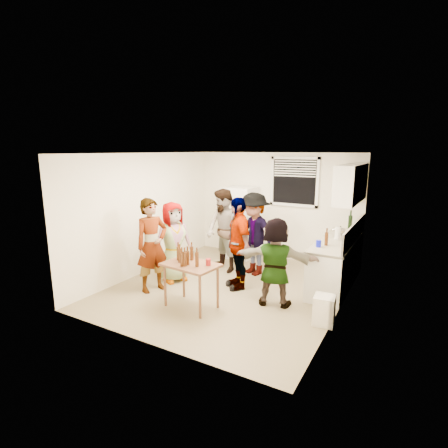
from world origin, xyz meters
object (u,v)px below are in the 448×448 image
Objects in this scene: kettle at (340,235)px; guest_black at (238,287)px; refrigerator at (240,222)px; guest_stripe at (154,290)px; beer_bottle_counter at (326,245)px; red_cup at (208,265)px; serving_table at (192,307)px; trash_bin at (324,308)px; guest_orange at (274,304)px; beer_bottle_table at (188,265)px; guest_grey at (174,280)px; guest_back_right at (253,273)px; guest_back_left at (224,270)px; blue_cup at (318,247)px; wine_bottle at (349,231)px.

kettle is 2.30m from guest_black.
guest_stripe is (-0.43, -2.67, -0.85)m from refrigerator.
beer_bottle_counter is 2.17m from red_cup.
trash_bin is at bearing 13.58° from serving_table.
trash_bin is 0.97m from guest_orange.
beer_bottle_table reaches higher than guest_orange.
beer_bottle_table is at bearing -58.95° from guest_black.
guest_black is (-1.49, -0.53, -0.90)m from beer_bottle_counter.
guest_grey is at bearing 16.25° from guest_stripe.
guest_back_right is at bearing -49.78° from refrigerator.
serving_table is 0.52× the size of guest_stripe.
guest_back_right is (-1.59, -0.64, -0.90)m from kettle.
refrigerator reaches higher than guest_grey.
guest_black is at bearing -19.56° from guest_back_left.
guest_grey is 0.90× the size of guest_back_left.
kettle reaches higher than guest_black.
refrigerator is 14.12× the size of blue_cup.
beer_bottle_counter reaches higher than beer_bottle_table.
guest_stripe is 1.69m from guest_back_left.
kettle is at bearing -102.33° from wine_bottle.
refrigerator is 0.99× the size of guest_stripe.
guest_grey is at bearing -166.08° from blue_cup.
guest_black is at bearing 90.85° from red_cup.
trash_bin reaches higher than guest_stripe.
guest_stripe is 1.00× the size of guest_black.
wine_bottle is 2.98× the size of red_cup.
trash_bin is 3.08m from guest_grey.
guest_back_left is 0.98m from guest_black.
refrigerator is at bearing 107.23° from red_cup.
blue_cup is at bearing 111.21° from trash_bin.
beer_bottle_table is (-1.68, -1.56, -0.15)m from blue_cup.
wine_bottle reaches higher than guest_black.
refrigerator is 7.31× the size of beer_bottle_counter.
guest_grey is 1.14m from guest_back_left.
beer_bottle_counter reaches higher than trash_bin.
guest_back_right is (0.64, 0.14, 0.00)m from guest_back_left.
kettle reaches higher than red_cup.
guest_stripe is at bearing -153.00° from beer_bottle_counter.
refrigerator is at bearing 152.01° from beer_bottle_counter.
guest_back_left is 1.17× the size of guest_orange.
refrigerator is 0.96× the size of guest_back_left.
guest_back_left is (0.60, 1.58, 0.00)m from guest_stripe.
kettle is 3.43m from guest_grey.
red_cup is 2.03m from guest_back_right.
wine_bottle is at bearing -25.82° from guest_grey.
guest_black reaches higher than guest_stripe.
guest_back_left is at bearing -45.71° from guest_orange.
guest_orange is (-0.89, 0.27, -0.25)m from trash_bin.
refrigerator is 7.42× the size of beer_bottle_table.
kettle is 2.53m from guest_back_left.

